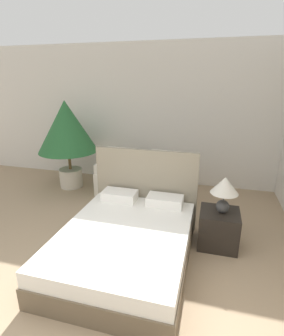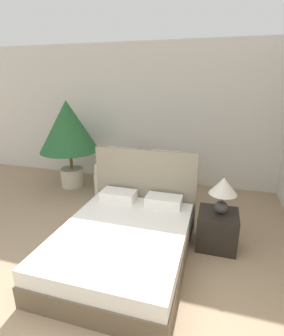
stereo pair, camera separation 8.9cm
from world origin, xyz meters
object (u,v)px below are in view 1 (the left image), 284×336
(armchair_near_window_right, at_px, (163,183))
(table_lamp, at_px, (225,189))
(bed, at_px, (127,240))
(potted_palm, at_px, (67,129))
(armchair_near_window_left, at_px, (117,179))
(side_table, at_px, (139,184))
(nightstand, at_px, (218,228))

(armchair_near_window_right, distance_m, table_lamp, 1.80)
(bed, distance_m, table_lamp, 1.40)
(potted_palm, bearing_deg, armchair_near_window_left, -0.86)
(armchair_near_window_left, height_order, armchair_near_window_right, same)
(table_lamp, bearing_deg, potted_palm, 155.85)
(potted_palm, height_order, table_lamp, potted_palm)
(table_lamp, relative_size, side_table, 1.17)
(potted_palm, bearing_deg, nightstand, -24.25)
(potted_palm, bearing_deg, table_lamp, -24.15)
(potted_palm, bearing_deg, side_table, -1.09)
(potted_palm, xyz_separation_m, side_table, (1.51, -0.03, -1.01))
(armchair_near_window_right, xyz_separation_m, nightstand, (1.03, -1.34, -0.03))
(potted_palm, relative_size, nightstand, 3.49)
(armchair_near_window_left, xyz_separation_m, armchair_near_window_right, (0.94, -0.00, 0.00))
(bed, xyz_separation_m, armchair_near_window_right, (0.08, 1.94, 0.02))
(armchair_near_window_right, distance_m, potted_palm, 2.20)
(armchair_near_window_left, bearing_deg, nightstand, -29.47)
(armchair_near_window_left, distance_m, table_lamp, 2.47)
(nightstand, height_order, table_lamp, table_lamp)
(bed, height_order, nightstand, bed)
(bed, distance_m, side_table, 1.96)
(armchair_near_window_left, bearing_deg, table_lamp, -29.23)
(table_lamp, bearing_deg, armchair_near_window_right, 128.05)
(armchair_near_window_left, relative_size, armchair_near_window_right, 1.00)
(bed, distance_m, nightstand, 1.26)
(armchair_near_window_left, xyz_separation_m, table_lamp, (2.00, -1.35, 0.56))
(bed, bearing_deg, armchair_near_window_left, 114.05)
(armchair_near_window_left, height_order, potted_palm, potted_palm)
(nightstand, bearing_deg, armchair_near_window_right, 127.51)
(armchair_near_window_left, relative_size, table_lamp, 1.73)
(potted_palm, bearing_deg, armchair_near_window_right, -0.45)
(table_lamp, bearing_deg, bed, -152.48)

